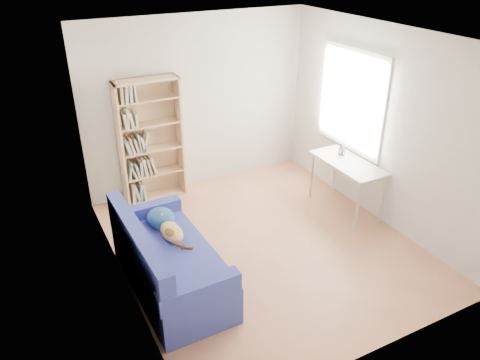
{
  "coord_description": "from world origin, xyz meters",
  "views": [
    {
      "loc": [
        -2.55,
        -4.26,
        3.5
      ],
      "look_at": [
        -0.2,
        0.27,
        0.85
      ],
      "focal_mm": 35.0,
      "sensor_mm": 36.0,
      "label": 1
    }
  ],
  "objects_px": {
    "bookshelf": "(151,146)",
    "sofa": "(167,262)",
    "pen_cup": "(342,150)",
    "desk": "(348,167)"
  },
  "relations": [
    {
      "from": "sofa",
      "to": "desk",
      "type": "height_order",
      "value": "sofa"
    },
    {
      "from": "sofa",
      "to": "bookshelf",
      "type": "xyz_separation_m",
      "value": [
        0.52,
        2.05,
        0.51
      ]
    },
    {
      "from": "bookshelf",
      "to": "sofa",
      "type": "bearing_deg",
      "value": -104.33
    },
    {
      "from": "sofa",
      "to": "bookshelf",
      "type": "relative_size",
      "value": 0.99
    },
    {
      "from": "sofa",
      "to": "desk",
      "type": "bearing_deg",
      "value": 7.73
    },
    {
      "from": "sofa",
      "to": "desk",
      "type": "distance_m",
      "value": 2.87
    },
    {
      "from": "desk",
      "to": "pen_cup",
      "type": "bearing_deg",
      "value": 73.69
    },
    {
      "from": "sofa",
      "to": "pen_cup",
      "type": "relative_size",
      "value": 10.01
    },
    {
      "from": "bookshelf",
      "to": "desk",
      "type": "bearing_deg",
      "value": -35.05
    },
    {
      "from": "bookshelf",
      "to": "desk",
      "type": "relative_size",
      "value": 1.59
    }
  ]
}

